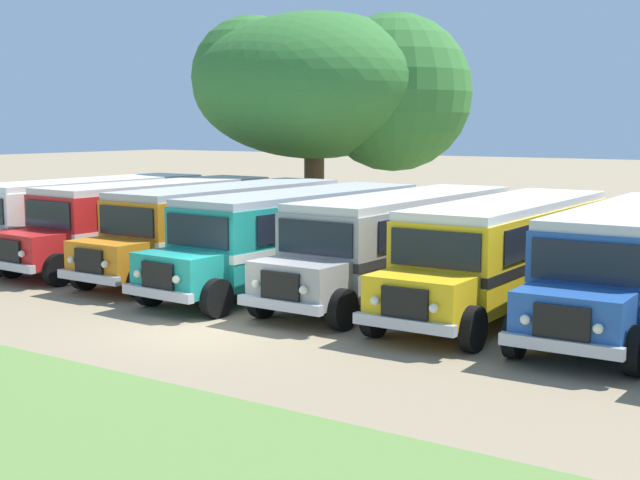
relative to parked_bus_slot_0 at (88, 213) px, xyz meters
name	(u,v)px	position (x,y,z in m)	size (l,w,h in m)	color
ground_plane	(206,329)	(11.36, -6.37, -1.58)	(220.00, 220.00, 0.00)	#937F60
parked_bus_slot_0	(88,213)	(0.00, 0.00, 0.00)	(2.83, 10.86, 2.82)	silver
parked_bus_slot_1	(153,218)	(3.09, 0.25, 0.00)	(3.14, 10.90, 2.82)	red
parked_bus_slot_2	(225,224)	(6.38, 0.27, 0.00)	(2.81, 10.85, 2.82)	orange
parked_bus_slot_3	(299,233)	(9.80, -0.35, 0.00)	(3.10, 10.89, 2.82)	teal
parked_bus_slot_4	(401,238)	(12.98, 0.25, 0.00)	(2.80, 10.85, 2.82)	#9E9993
parked_bus_slot_5	(507,247)	(16.22, 0.13, 0.00)	(2.76, 10.85, 2.82)	yellow
parked_bus_slot_6	(634,258)	(19.48, 0.20, 0.00)	(2.90, 10.87, 2.82)	#23519E
broad_shade_tree	(330,87)	(3.87, 10.37, 4.85)	(11.92, 11.27, 9.60)	brown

